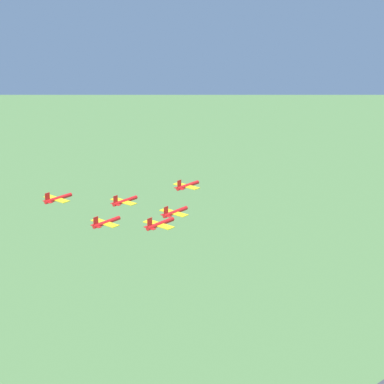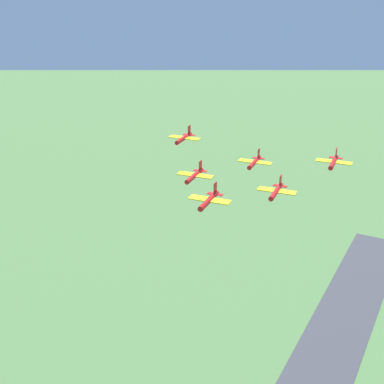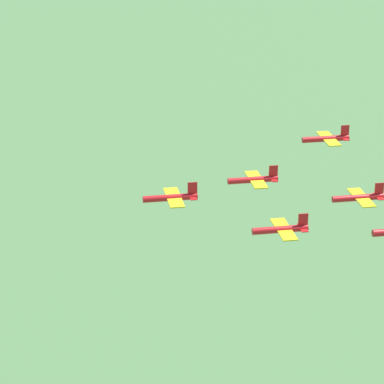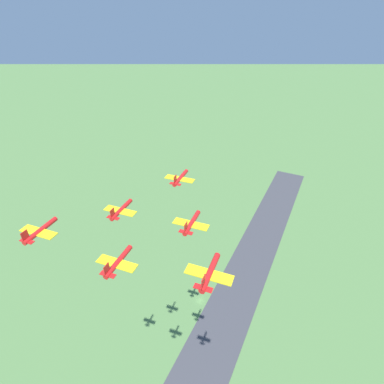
{
  "view_description": "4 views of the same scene",
  "coord_description": "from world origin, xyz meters",
  "px_view_note": "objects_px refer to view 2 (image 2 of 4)",
  "views": [
    {
      "loc": [
        8.86,
        243.1,
        182.4
      ],
      "look_at": [
        22.22,
        61.74,
        123.89
      ],
      "focal_mm": 70.0,
      "sensor_mm": 36.0,
      "label": 1
    },
    {
      "loc": [
        0.07,
        -27.6,
        160.26
      ],
      "look_at": [
        20.72,
        55.82,
        125.77
      ],
      "focal_mm": 50.0,
      "sensor_mm": 36.0,
      "label": 2
    },
    {
      "loc": [
        112.9,
        -31.08,
        176.32
      ],
      "look_at": [
        23.64,
        60.71,
        123.25
      ],
      "focal_mm": 85.0,
      "sensor_mm": 36.0,
      "label": 3
    },
    {
      "loc": [
        38.75,
        121.24,
        160.81
      ],
      "look_at": [
        20.75,
        55.98,
        119.04
      ],
      "focal_mm": 28.0,
      "sensor_mm": 36.0,
      "label": 4
    }
  ],
  "objects_px": {
    "jet_0": "(209,200)",
    "jet_1": "(276,191)",
    "jet_2": "(195,175)",
    "jet_3": "(334,162)",
    "jet_5": "(184,138)",
    "jet_4": "(255,162)"
  },
  "relations": [
    {
      "from": "jet_3",
      "to": "jet_4",
      "type": "bearing_deg",
      "value": 0.0
    },
    {
      "from": "jet_0",
      "to": "jet_4",
      "type": "height_order",
      "value": "jet_0"
    },
    {
      "from": "jet_4",
      "to": "jet_0",
      "type": "bearing_deg",
      "value": 90.0
    },
    {
      "from": "jet_2",
      "to": "jet_3",
      "type": "relative_size",
      "value": 1.0
    },
    {
      "from": "jet_0",
      "to": "jet_2",
      "type": "bearing_deg",
      "value": -59.53
    },
    {
      "from": "jet_2",
      "to": "jet_3",
      "type": "xyz_separation_m",
      "value": [
        29.59,
        -3.42,
        1.64
      ]
    },
    {
      "from": "jet_4",
      "to": "jet_5",
      "type": "bearing_deg",
      "value": -0.0
    },
    {
      "from": "jet_0",
      "to": "jet_5",
      "type": "relative_size",
      "value": 1.0
    },
    {
      "from": "jet_0",
      "to": "jet_2",
      "type": "relative_size",
      "value": 1.0
    },
    {
      "from": "jet_0",
      "to": "jet_1",
      "type": "distance_m",
      "value": 17.21
    },
    {
      "from": "jet_1",
      "to": "jet_3",
      "type": "height_order",
      "value": "jet_3"
    },
    {
      "from": "jet_1",
      "to": "jet_5",
      "type": "distance_m",
      "value": 30.06
    },
    {
      "from": "jet_2",
      "to": "jet_5",
      "type": "height_order",
      "value": "jet_5"
    },
    {
      "from": "jet_2",
      "to": "jet_4",
      "type": "height_order",
      "value": "jet_2"
    },
    {
      "from": "jet_0",
      "to": "jet_3",
      "type": "distance_m",
      "value": 34.07
    },
    {
      "from": "jet_2",
      "to": "jet_0",
      "type": "bearing_deg",
      "value": 120.47
    },
    {
      "from": "jet_1",
      "to": "jet_4",
      "type": "height_order",
      "value": "jet_4"
    },
    {
      "from": "jet_0",
      "to": "jet_1",
      "type": "bearing_deg",
      "value": -120.47
    },
    {
      "from": "jet_1",
      "to": "jet_2",
      "type": "distance_m",
      "value": 17.3
    },
    {
      "from": "jet_0",
      "to": "jet_4",
      "type": "xyz_separation_m",
      "value": [
        17.32,
        23.72,
        -2.09
      ]
    },
    {
      "from": "jet_3",
      "to": "jet_4",
      "type": "height_order",
      "value": "jet_3"
    },
    {
      "from": "jet_1",
      "to": "jet_4",
      "type": "relative_size",
      "value": 1.0
    }
  ]
}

